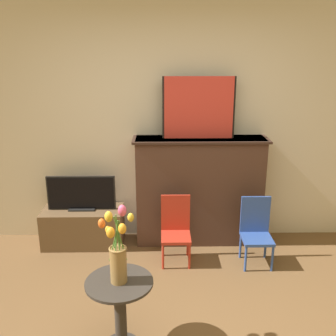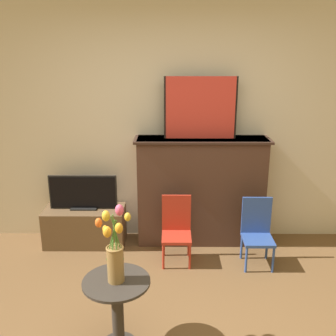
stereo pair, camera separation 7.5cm
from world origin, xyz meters
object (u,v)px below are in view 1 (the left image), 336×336
object	(u,v)px
tv_monitor	(81,194)
chair_blue	(256,229)
chair_red	(176,227)
vase_tulips	(118,253)
painting	(199,108)

from	to	relation	value
tv_monitor	chair_blue	xyz separation A→B (m)	(1.82, -0.41, -0.23)
chair_red	vase_tulips	world-z (taller)	vase_tulips
chair_blue	vase_tulips	size ratio (longest dim) A/B	1.25
tv_monitor	chair_red	distance (m)	1.10
chair_blue	vase_tulips	xyz separation A→B (m)	(-1.25, -1.19, 0.42)
painting	chair_red	size ratio (longest dim) A/B	1.10
chair_red	chair_blue	world-z (taller)	same
tv_monitor	chair_blue	distance (m)	1.88
painting	chair_blue	xyz separation A→B (m)	(0.56, -0.47, -1.15)
tv_monitor	vase_tulips	world-z (taller)	vase_tulips
painting	tv_monitor	size ratio (longest dim) A/B	1.02
tv_monitor	painting	bearing A→B (deg)	2.87
painting	vase_tulips	world-z (taller)	painting
chair_red	painting	bearing A→B (deg)	59.33
vase_tulips	chair_blue	bearing A→B (deg)	43.58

